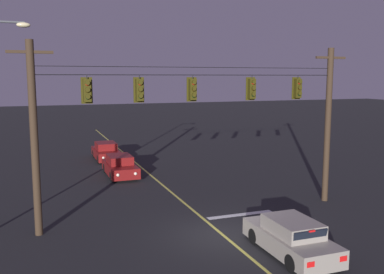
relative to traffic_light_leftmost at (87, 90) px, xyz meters
name	(u,v)px	position (x,y,z in m)	size (l,w,h in m)	color
ground_plane	(223,235)	(5.10, -2.72, -6.06)	(180.00, 180.00, 0.00)	black
lane_centre_stripe	(164,186)	(5.10, 6.02, -6.06)	(0.14, 60.00, 0.01)	#D1C64C
stop_bar_paint	(240,215)	(7.00, -0.58, -6.06)	(3.40, 0.36, 0.01)	silver
signal_span_assembly	(199,129)	(5.10, 0.02, -1.85)	(16.38, 0.32, 8.12)	#38281C
traffic_light_leftmost	(87,90)	(0.00, 0.00, 0.00)	(0.48, 0.41, 1.22)	black
traffic_light_left_inner	(140,90)	(2.26, 0.00, 0.00)	(0.48, 0.41, 1.22)	black
traffic_light_centre	(193,89)	(4.76, 0.00, 0.00)	(0.48, 0.41, 1.22)	black
traffic_light_right_inner	(252,89)	(7.82, 0.00, 0.00)	(0.48, 0.41, 1.22)	black
traffic_light_rightmost	(298,88)	(10.44, 0.00, 0.00)	(0.48, 0.41, 1.22)	black
car_waiting_near_lane	(291,238)	(6.66, -5.43, -5.41)	(1.80, 4.33, 1.39)	gray
car_oncoming_lead	(120,166)	(3.13, 9.69, -5.41)	(1.80, 4.42, 1.39)	maroon
car_oncoming_trailing	(106,152)	(3.17, 15.78, -5.41)	(1.80, 4.42, 1.39)	maroon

